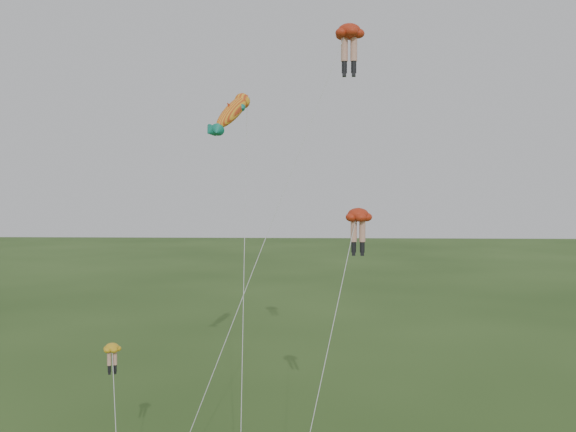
{
  "coord_description": "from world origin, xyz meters",
  "views": [
    {
      "loc": [
        4.03,
        -25.15,
        13.99
      ],
      "look_at": [
        2.83,
        6.0,
        12.57
      ],
      "focal_mm": 40.0,
      "sensor_mm": 36.0,
      "label": 1
    }
  ],
  "objects": [
    {
      "name": "legs_kite_red_high",
      "position": [
        5.74,
        7.45,
        21.31
      ],
      "size": [
        9.22,
        8.19,
        22.21
      ],
      "rotation": [
        0.0,
        0.0,
        -0.07
      ],
      "color": "#B12A12",
      "rests_on": "ground"
    },
    {
      "name": "legs_kite_red_mid",
      "position": [
        5.95,
        2.86,
        12.31
      ],
      "size": [
        3.88,
        6.36,
        13.07
      ],
      "rotation": [
        0.0,
        0.0,
        -0.06
      ],
      "color": "#B12A12",
      "rests_on": "ground"
    },
    {
      "name": "legs_kite_yellow",
      "position": [
        -4.45,
        1.42,
        6.48
      ],
      "size": [
        2.09,
        4.42,
        7.31
      ],
      "rotation": [
        0.0,
        0.0,
        0.36
      ],
      "color": "gold",
      "rests_on": "ground"
    },
    {
      "name": "fish_kite",
      "position": [
        -0.16,
        8.55,
        17.88
      ],
      "size": [
        2.74,
        12.41,
        19.32
      ],
      "rotation": [
        0.61,
        0.0,
        -0.48
      ],
      "color": "#FFA920",
      "rests_on": "ground"
    }
  ]
}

